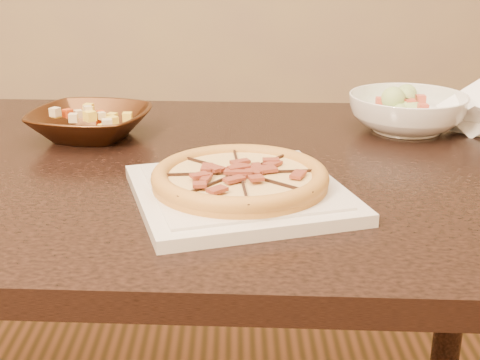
{
  "coord_description": "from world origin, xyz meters",
  "views": [
    {
      "loc": [
        0.07,
        -0.95,
        1.1
      ],
      "look_at": [
        0.08,
        -0.06,
        0.78
      ],
      "focal_mm": 50.0,
      "sensor_mm": 36.0,
      "label": 1
    }
  ],
  "objects_px": {
    "pizza": "(240,177)",
    "salad_bowl": "(407,113)",
    "bronze_bowl": "(91,124)",
    "dining_table": "(191,218)",
    "plate": "(240,193)"
  },
  "relations": [
    {
      "from": "pizza",
      "to": "salad_bowl",
      "type": "distance_m",
      "value": 0.49
    },
    {
      "from": "pizza",
      "to": "bronze_bowl",
      "type": "relative_size",
      "value": 1.17
    },
    {
      "from": "pizza",
      "to": "salad_bowl",
      "type": "xyz_separation_m",
      "value": [
        0.33,
        0.36,
        0.0
      ]
    },
    {
      "from": "bronze_bowl",
      "to": "salad_bowl",
      "type": "relative_size",
      "value": 0.96
    },
    {
      "from": "salad_bowl",
      "to": "pizza",
      "type": "bearing_deg",
      "value": -131.94
    },
    {
      "from": "dining_table",
      "to": "plate",
      "type": "bearing_deg",
      "value": -64.37
    },
    {
      "from": "pizza",
      "to": "bronze_bowl",
      "type": "bearing_deg",
      "value": 130.93
    },
    {
      "from": "plate",
      "to": "salad_bowl",
      "type": "relative_size",
      "value": 1.58
    },
    {
      "from": "salad_bowl",
      "to": "plate",
      "type": "bearing_deg",
      "value": -131.94
    },
    {
      "from": "dining_table",
      "to": "pizza",
      "type": "relative_size",
      "value": 5.6
    },
    {
      "from": "plate",
      "to": "bronze_bowl",
      "type": "height_order",
      "value": "bronze_bowl"
    },
    {
      "from": "plate",
      "to": "pizza",
      "type": "distance_m",
      "value": 0.02
    },
    {
      "from": "plate",
      "to": "salad_bowl",
      "type": "height_order",
      "value": "salad_bowl"
    },
    {
      "from": "pizza",
      "to": "salad_bowl",
      "type": "relative_size",
      "value": 1.11
    },
    {
      "from": "dining_table",
      "to": "pizza",
      "type": "xyz_separation_m",
      "value": [
        0.08,
        -0.17,
        0.14
      ]
    }
  ]
}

